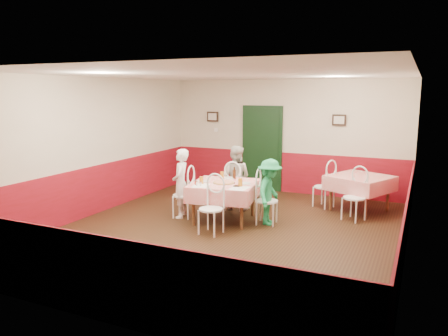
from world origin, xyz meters
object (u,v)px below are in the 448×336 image
at_px(diner_far, 235,178).
at_px(diner_right, 270,192).
at_px(main_table, 224,202).
at_px(chair_far, 235,189).
at_px(pizza, 224,182).
at_px(chair_second_a, 324,187).
at_px(chair_left, 183,195).
at_px(wallet, 237,186).
at_px(chair_second_b, 354,198).
at_px(chair_right, 267,201).
at_px(glass_b, 240,183).
at_px(beer_bottle, 234,173).
at_px(chair_near, 211,209).
at_px(diner_left, 181,183).
at_px(glass_a, 201,180).
at_px(glass_c, 222,175).
at_px(second_table, 359,194).

bearing_deg(diner_far, diner_right, 144.09).
bearing_deg(main_table, diner_right, 8.86).
height_order(chair_far, pizza, chair_far).
distance_m(chair_far, chair_second_a, 1.96).
distance_m(main_table, pizza, 0.40).
relative_size(chair_left, wallet, 8.18).
xyz_separation_m(chair_left, chair_second_b, (3.15, 1.21, 0.00)).
xyz_separation_m(chair_right, diner_far, (-0.98, 0.76, 0.24)).
relative_size(pizza, diner_right, 0.32).
height_order(main_table, glass_b, glass_b).
xyz_separation_m(chair_left, beer_bottle, (0.88, 0.54, 0.42)).
relative_size(chair_right, diner_far, 0.65).
height_order(chair_second_b, pizza, chair_second_b).
bearing_deg(chair_near, pizza, 102.51).
bearing_deg(chair_near, diner_left, 149.69).
xyz_separation_m(chair_left, chair_right, (1.68, 0.26, 0.00)).
bearing_deg(glass_b, chair_second_b, 33.74).
bearing_deg(beer_bottle, wallet, -63.00).
relative_size(chair_right, beer_bottle, 3.97).
bearing_deg(chair_left, main_table, 91.50).
bearing_deg(diner_far, pizza, 99.55).
height_order(glass_a, diner_far, diner_far).
height_order(glass_b, glass_c, glass_b).
relative_size(chair_far, chair_second_b, 1.00).
bearing_deg(glass_a, chair_second_a, 47.82).
bearing_deg(chair_second_b, chair_second_a, 159.55).
height_order(chair_far, diner_left, diner_left).
relative_size(chair_far, diner_left, 0.65).
relative_size(chair_far, chair_second_a, 1.00).
relative_size(chair_near, beer_bottle, 3.97).
xyz_separation_m(chair_second_b, diner_right, (-1.43, -0.94, 0.18)).
bearing_deg(chair_right, chair_second_b, -63.13).
bearing_deg(chair_second_b, main_table, -130.42).
distance_m(chair_second_a, beer_bottle, 2.13).
bearing_deg(pizza, second_table, 39.16).
xyz_separation_m(glass_c, diner_far, (0.08, 0.52, -0.14)).
distance_m(main_table, chair_far, 0.85).
xyz_separation_m(glass_b, diner_right, (0.47, 0.32, -0.20)).
bearing_deg(diner_far, second_table, -158.78).
height_order(chair_second_b, glass_c, same).
height_order(second_table, chair_near, chair_near).
height_order(chair_left, beer_bottle, beer_bottle).
xyz_separation_m(second_table, diner_far, (-2.45, -0.94, 0.31)).
relative_size(chair_far, glass_c, 6.47).
height_order(glass_a, wallet, glass_a).
bearing_deg(chair_left, beer_bottle, 114.46).
height_order(chair_near, chair_second_b, same).
xyz_separation_m(pizza, glass_b, (0.40, -0.14, 0.06)).
bearing_deg(diner_far, beer_bottle, 110.56).
distance_m(chair_second_b, wallet, 2.37).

